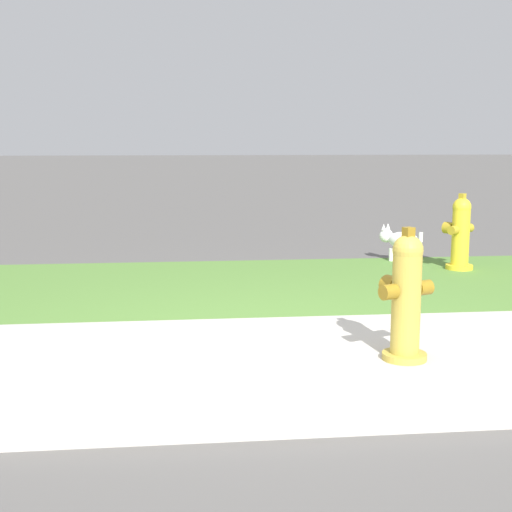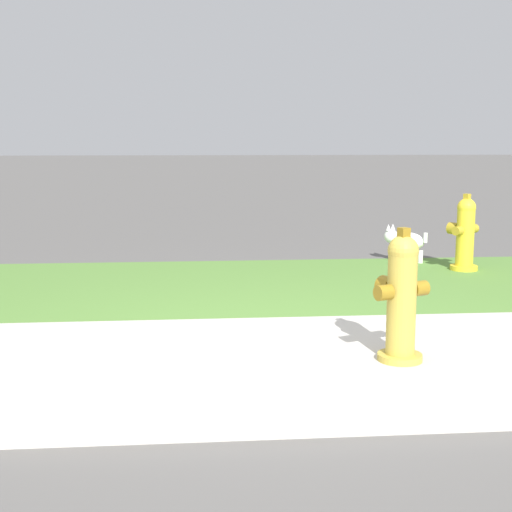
% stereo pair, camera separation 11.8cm
% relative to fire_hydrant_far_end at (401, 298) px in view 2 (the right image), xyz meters
% --- Properties ---
extents(ground_plane, '(120.00, 120.00, 0.00)m').
position_rel_fire_hydrant_far_end_xyz_m(ground_plane, '(-0.63, 0.10, -0.39)').
color(ground_plane, '#5B5956').
extents(sidewalk_pavement, '(18.00, 1.98, 0.01)m').
position_rel_fire_hydrant_far_end_xyz_m(sidewalk_pavement, '(-0.63, 0.10, -0.38)').
color(sidewalk_pavement, '#BCB7AD').
rests_on(sidewalk_pavement, ground).
extents(grass_verge, '(18.00, 2.57, 0.01)m').
position_rel_fire_hydrant_far_end_xyz_m(grass_verge, '(-0.63, 2.37, -0.38)').
color(grass_verge, '#568438').
rests_on(grass_verge, ground).
extents(street_curb, '(18.00, 0.16, 0.12)m').
position_rel_fire_hydrant_far_end_xyz_m(street_curb, '(-0.63, -0.97, -0.33)').
color(street_curb, '#BCB7AD').
rests_on(street_curb, ground).
extents(fire_hydrant_far_end, '(0.36, 0.33, 0.80)m').
position_rel_fire_hydrant_far_end_xyz_m(fire_hydrant_far_end, '(0.00, 0.00, 0.00)').
color(fire_hydrant_far_end, gold).
rests_on(fire_hydrant_far_end, ground).
extents(fire_hydrant_across_street, '(0.34, 0.33, 0.77)m').
position_rel_fire_hydrant_far_end_xyz_m(fire_hydrant_across_street, '(1.51, 2.90, -0.01)').
color(fire_hydrant_across_street, yellow).
rests_on(fire_hydrant_across_street, ground).
extents(small_white_dog, '(0.41, 0.46, 0.40)m').
position_rel_fire_hydrant_far_end_xyz_m(small_white_dog, '(1.06, 3.43, -0.16)').
color(small_white_dog, white).
rests_on(small_white_dog, ground).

